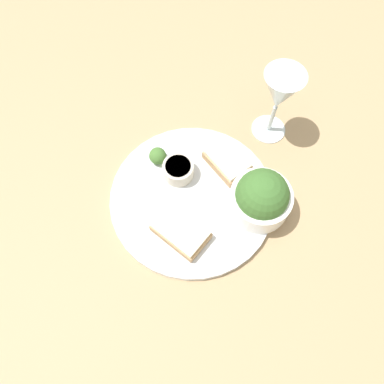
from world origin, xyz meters
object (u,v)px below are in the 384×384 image
Objects in this scene: wine_glass at (280,95)px; cheese_toast_near at (184,232)px; cheese_toast_far at (227,161)px; sauce_ramekin at (178,170)px; salad_bowl at (261,197)px.

cheese_toast_near is at bearing -111.42° from wine_glass.
sauce_ramekin is at bearing -152.31° from cheese_toast_far.
sauce_ramekin is 0.52× the size of cheese_toast_near.
cheese_toast_far is 0.14m from wine_glass.
cheese_toast_near is (0.04, -0.11, -0.00)m from sauce_ramekin.
cheese_toast_far is at bearing 136.86° from salad_bowl.
wine_glass is at bearing 60.21° from cheese_toast_far.
wine_glass is (0.14, 0.15, 0.07)m from sauce_ramekin.
salad_bowl is 0.68× the size of wine_glass.
cheese_toast_far is at bearing 75.13° from cheese_toast_near.
salad_bowl reaches higher than cheese_toast_near.
cheese_toast_near is 1.09× the size of cheese_toast_far.
wine_glass is at bearing 46.40° from sauce_ramekin.
salad_bowl is at bearing -43.14° from cheese_toast_far.
cheese_toast_far is 0.63× the size of wine_glass.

